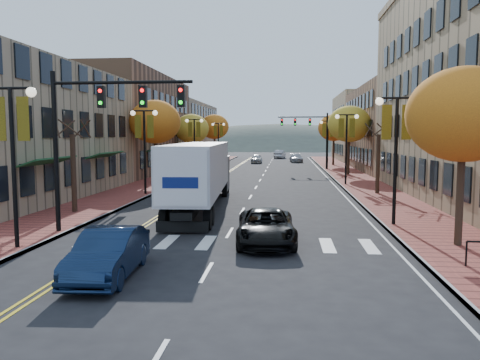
# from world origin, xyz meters

# --- Properties ---
(ground) EXTENTS (200.00, 200.00, 0.00)m
(ground) POSITION_xyz_m (0.00, 0.00, 0.00)
(ground) COLOR black
(ground) RESTS_ON ground
(sidewalk_left) EXTENTS (4.00, 85.00, 0.15)m
(sidewalk_left) POSITION_xyz_m (-9.00, 32.50, 0.07)
(sidewalk_left) COLOR brown
(sidewalk_left) RESTS_ON ground
(sidewalk_right) EXTENTS (4.00, 85.00, 0.15)m
(sidewalk_right) POSITION_xyz_m (9.00, 32.50, 0.07)
(sidewalk_right) COLOR brown
(sidewalk_right) RESTS_ON ground
(building_left_mid) EXTENTS (12.00, 24.00, 11.00)m
(building_left_mid) POSITION_xyz_m (-17.00, 36.00, 5.50)
(building_left_mid) COLOR brown
(building_left_mid) RESTS_ON ground
(building_left_far) EXTENTS (12.00, 26.00, 9.50)m
(building_left_far) POSITION_xyz_m (-17.00, 61.00, 4.75)
(building_left_far) COLOR #9E8966
(building_left_far) RESTS_ON ground
(building_right_mid) EXTENTS (15.00, 24.00, 10.00)m
(building_right_mid) POSITION_xyz_m (18.50, 42.00, 5.00)
(building_right_mid) COLOR brown
(building_right_mid) RESTS_ON ground
(building_right_far) EXTENTS (15.00, 20.00, 11.00)m
(building_right_far) POSITION_xyz_m (18.50, 64.00, 5.50)
(building_right_far) COLOR #9E8966
(building_right_far) RESTS_ON ground
(tree_left_a) EXTENTS (0.28, 0.28, 4.20)m
(tree_left_a) POSITION_xyz_m (-9.00, 8.00, 2.25)
(tree_left_a) COLOR #382619
(tree_left_a) RESTS_ON sidewalk_left
(tree_left_b) EXTENTS (4.48, 4.48, 7.21)m
(tree_left_b) POSITION_xyz_m (-9.00, 24.00, 5.45)
(tree_left_b) COLOR #382619
(tree_left_b) RESTS_ON sidewalk_left
(tree_left_c) EXTENTS (4.16, 4.16, 6.69)m
(tree_left_c) POSITION_xyz_m (-9.00, 40.00, 5.05)
(tree_left_c) COLOR #382619
(tree_left_c) RESTS_ON sidewalk_left
(tree_left_d) EXTENTS (4.61, 4.61, 7.42)m
(tree_left_d) POSITION_xyz_m (-9.00, 58.00, 5.60)
(tree_left_d) COLOR #382619
(tree_left_d) RESTS_ON sidewalk_left
(tree_right_a) EXTENTS (4.16, 4.16, 6.69)m
(tree_right_a) POSITION_xyz_m (9.00, 2.00, 5.05)
(tree_right_a) COLOR #382619
(tree_right_a) RESTS_ON sidewalk_right
(tree_right_b) EXTENTS (0.28, 0.28, 4.20)m
(tree_right_b) POSITION_xyz_m (9.00, 18.00, 2.25)
(tree_right_b) COLOR #382619
(tree_right_b) RESTS_ON sidewalk_right
(tree_right_c) EXTENTS (4.48, 4.48, 7.21)m
(tree_right_c) POSITION_xyz_m (9.00, 34.00, 5.45)
(tree_right_c) COLOR #382619
(tree_right_c) RESTS_ON sidewalk_right
(tree_right_d) EXTENTS (4.35, 4.35, 7.00)m
(tree_right_d) POSITION_xyz_m (9.00, 50.00, 5.29)
(tree_right_d) COLOR #382619
(tree_right_d) RESTS_ON sidewalk_right
(lamp_left_a) EXTENTS (1.96, 0.36, 6.05)m
(lamp_left_a) POSITION_xyz_m (-7.50, 0.00, 4.29)
(lamp_left_a) COLOR black
(lamp_left_a) RESTS_ON ground
(lamp_left_b) EXTENTS (1.96, 0.36, 6.05)m
(lamp_left_b) POSITION_xyz_m (-7.50, 16.00, 4.29)
(lamp_left_b) COLOR black
(lamp_left_b) RESTS_ON ground
(lamp_left_c) EXTENTS (1.96, 0.36, 6.05)m
(lamp_left_c) POSITION_xyz_m (-7.50, 34.00, 4.29)
(lamp_left_c) COLOR black
(lamp_left_c) RESTS_ON ground
(lamp_left_d) EXTENTS (1.96, 0.36, 6.05)m
(lamp_left_d) POSITION_xyz_m (-7.50, 52.00, 4.29)
(lamp_left_d) COLOR black
(lamp_left_d) RESTS_ON ground
(lamp_right_a) EXTENTS (1.96, 0.36, 6.05)m
(lamp_right_a) POSITION_xyz_m (7.50, 6.00, 4.29)
(lamp_right_a) COLOR black
(lamp_right_a) RESTS_ON ground
(lamp_right_b) EXTENTS (1.96, 0.36, 6.05)m
(lamp_right_b) POSITION_xyz_m (7.50, 24.00, 4.29)
(lamp_right_b) COLOR black
(lamp_right_b) RESTS_ON ground
(lamp_right_c) EXTENTS (1.96, 0.36, 6.05)m
(lamp_right_c) POSITION_xyz_m (7.50, 42.00, 4.29)
(lamp_right_c) COLOR black
(lamp_right_c) RESTS_ON ground
(traffic_mast_near) EXTENTS (6.10, 0.35, 7.00)m
(traffic_mast_near) POSITION_xyz_m (-5.48, 3.00, 4.92)
(traffic_mast_near) COLOR black
(traffic_mast_near) RESTS_ON ground
(traffic_mast_far) EXTENTS (6.10, 0.34, 7.00)m
(traffic_mast_far) POSITION_xyz_m (5.48, 42.00, 4.92)
(traffic_mast_far) COLOR black
(traffic_mast_far) RESTS_ON ground
(semi_truck) EXTENTS (3.41, 15.46, 3.83)m
(semi_truck) POSITION_xyz_m (-2.46, 10.61, 2.24)
(semi_truck) COLOR black
(semi_truck) RESTS_ON ground
(navy_sedan) EXTENTS (1.82, 4.52, 1.46)m
(navy_sedan) POSITION_xyz_m (-2.89, -2.77, 0.73)
(navy_sedan) COLOR #0D1B36
(navy_sedan) RESTS_ON ground
(black_suv) EXTENTS (2.54, 5.02, 1.36)m
(black_suv) POSITION_xyz_m (1.69, 2.12, 0.68)
(black_suv) COLOR black
(black_suv) RESTS_ON ground
(car_far_white) EXTENTS (1.70, 4.11, 1.39)m
(car_far_white) POSITION_xyz_m (-2.08, 55.40, 0.70)
(car_far_white) COLOR silver
(car_far_white) RESTS_ON ground
(car_far_silver) EXTENTS (2.19, 4.71, 1.33)m
(car_far_silver) POSITION_xyz_m (4.02, 58.29, 0.66)
(car_far_silver) COLOR #97979D
(car_far_silver) RESTS_ON ground
(car_far_oncoming) EXTENTS (2.22, 4.78, 1.52)m
(car_far_oncoming) POSITION_xyz_m (1.25, 70.92, 0.76)
(car_far_oncoming) COLOR #A4A4AC
(car_far_oncoming) RESTS_ON ground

